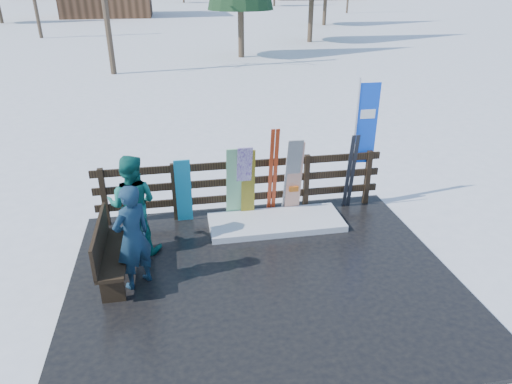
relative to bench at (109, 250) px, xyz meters
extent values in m
plane|color=white|center=(2.34, -0.42, -0.60)|extent=(700.00, 700.00, 0.00)
cube|color=black|center=(2.34, -0.42, -0.56)|extent=(6.00, 5.00, 0.08)
cube|color=black|center=(-0.26, 1.78, 0.06)|extent=(0.10, 0.10, 1.15)
cube|color=black|center=(1.04, 1.78, 0.06)|extent=(0.10, 0.10, 1.15)
cube|color=black|center=(2.34, 1.78, 0.06)|extent=(0.10, 0.10, 1.15)
cube|color=black|center=(3.64, 1.78, 0.06)|extent=(0.10, 0.10, 1.15)
cube|color=black|center=(4.94, 1.78, 0.06)|extent=(0.10, 0.10, 1.15)
cube|color=black|center=(2.34, 1.78, -0.17)|extent=(5.60, 0.05, 0.14)
cube|color=black|center=(2.34, 1.78, 0.18)|extent=(5.60, 0.05, 0.14)
cube|color=black|center=(2.34, 1.78, 0.53)|extent=(5.60, 0.05, 0.14)
cube|color=white|center=(2.89, 1.18, -0.46)|extent=(2.53, 1.00, 0.12)
cube|color=black|center=(0.07, 0.00, -0.07)|extent=(0.40, 1.50, 0.06)
cube|color=black|center=(0.07, -0.60, -0.29)|extent=(0.34, 0.06, 0.45)
cube|color=black|center=(0.07, 0.60, -0.29)|extent=(0.34, 0.06, 0.45)
cube|color=black|center=(-0.11, 0.00, 0.20)|extent=(0.05, 1.50, 0.50)
cube|color=#1D9DC3|center=(1.20, 1.56, 0.16)|extent=(0.29, 0.31, 1.36)
cube|color=white|center=(2.16, 1.56, 0.24)|extent=(0.31, 0.33, 1.50)
cube|color=yellow|center=(2.42, 1.56, 0.20)|extent=(0.26, 0.20, 1.44)
cube|color=white|center=(2.34, 1.56, 0.26)|extent=(0.28, 0.49, 1.55)
cube|color=black|center=(3.28, 1.56, 0.29)|extent=(0.29, 0.39, 1.61)
cube|color=silver|center=(3.32, 1.56, 0.26)|extent=(0.30, 0.29, 1.55)
cube|color=#B33516|center=(2.87, 1.63, 0.39)|extent=(0.07, 0.34, 1.81)
cube|color=#B33516|center=(2.96, 1.63, 0.39)|extent=(0.07, 0.34, 1.81)
cube|color=black|center=(4.45, 1.63, 0.28)|extent=(0.08, 0.23, 1.59)
cube|color=black|center=(4.54, 1.63, 0.28)|extent=(0.08, 0.23, 1.59)
cylinder|color=silver|center=(4.60, 1.83, 0.78)|extent=(0.04, 0.04, 2.60)
cube|color=blue|center=(4.82, 1.83, 1.18)|extent=(0.42, 0.02, 1.60)
imported|color=#183B4E|center=(0.40, -0.23, 0.32)|extent=(0.72, 0.69, 1.66)
imported|color=#146458|center=(0.35, 0.78, 0.35)|extent=(0.98, 0.84, 1.74)
camera|label=1|loc=(1.15, -6.23, 3.79)|focal=32.00mm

